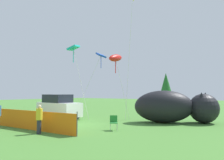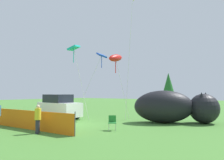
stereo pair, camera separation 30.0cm
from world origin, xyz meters
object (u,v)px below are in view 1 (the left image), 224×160
Objects in this scene: parked_car at (59,107)px; kite_teal_diamond at (74,49)px; inflatable_cat at (174,108)px; spectator_in_white_shirt at (39,118)px; folding_chair at (114,121)px; kite_red_lizard at (116,58)px; kite_blue_box at (101,56)px.

parked_car is 0.66× the size of kite_teal_diamond.
spectator_in_white_shirt is at bearing -147.53° from inflatable_cat.
folding_chair is 8.75m from kite_teal_diamond.
inflatable_cat reaches higher than spectator_in_white_shirt.
kite_red_lizard reaches higher than folding_chair.
kite_teal_diamond is (1.00, 0.75, 5.09)m from parked_car.
kite_teal_diamond is (-3.29, -1.75, 0.91)m from kite_red_lizard.
kite_blue_box reaches higher than kite_red_lizard.
parked_car is 0.67× the size of kite_blue_box.
folding_chair is 5.60m from inflatable_cat.
kite_teal_diamond is at bearing 39.57° from parked_car.
spectator_in_white_shirt is at bearing -45.54° from parked_car.
kite_teal_diamond reaches higher than kite_red_lizard.
kite_red_lizard is at bearing 177.42° from folding_chair.
inflatable_cat is 3.84× the size of spectator_in_white_shirt.
spectator_in_white_shirt is (-4.33, -8.66, -0.25)m from inflatable_cat.
parked_car is 9.62m from inflatable_cat.
kite_blue_box is (-3.61, 9.62, 5.09)m from spectator_in_white_shirt.
kite_red_lizard is (-2.94, 4.29, 4.67)m from folding_chair.
kite_blue_box is 3.88m from kite_red_lizard.
inflatable_cat is (8.96, 3.50, 0.10)m from parked_car.
kite_red_lizard is at bearing 161.13° from inflatable_cat.
spectator_in_white_shirt is 0.28× the size of kite_red_lizard.
spectator_in_white_shirt is at bearing -74.67° from folding_chair.
kite_teal_diamond reaches higher than spectator_in_white_shirt.
parked_car is at bearing 170.36° from inflatable_cat.
inflatable_cat reaches higher than folding_chair.
folding_chair is 0.15× the size of kite_red_lizard.
spectator_in_white_shirt is 8.70m from kite_teal_diamond.
kite_teal_diamond is (-0.02, -3.70, 0.15)m from kite_blue_box.
kite_blue_box is 1.12× the size of kite_red_lizard.
parked_car is at bearing -102.92° from kite_blue_box.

